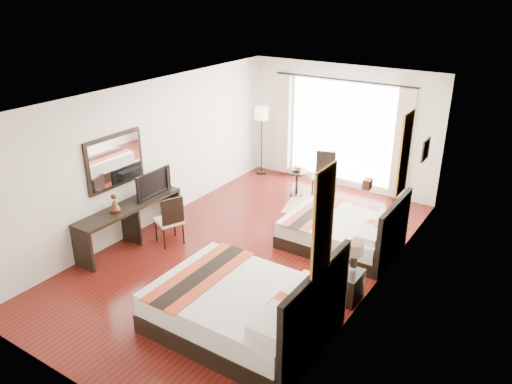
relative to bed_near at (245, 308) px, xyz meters
The scene contains 29 objects.
floor 2.16m from the bed_near, 122.23° to the left, with size 4.50×7.50×0.01m, color #3E100B.
ceiling 3.25m from the bed_near, 122.23° to the left, with size 4.50×7.50×0.02m, color white.
wall_headboard 2.37m from the bed_near, 58.41° to the left, with size 0.01×7.50×2.80m, color silver.
wall_desk 3.98m from the bed_near, 151.94° to the left, with size 0.01×7.50×2.80m, color silver.
wall_window 5.76m from the bed_near, 101.58° to the left, with size 4.50×0.01×2.80m, color silver.
wall_entry 2.49m from the bed_near, 120.33° to the right, with size 4.50×0.01×2.80m, color silver.
window_glass 5.73m from the bed_near, 101.61° to the left, with size 2.40×0.02×2.20m, color white.
sheer_curtain 5.67m from the bed_near, 101.73° to the left, with size 2.30×0.02×2.10m, color white.
drape_left 6.09m from the bed_near, 115.46° to the left, with size 0.35×0.14×2.35m, color #BDAF92.
drape_right 5.52m from the bed_near, 86.70° to the left, with size 0.35×0.14×2.35m, color #BDAF92.
art_panel_near 1.94m from the bed_near, ahead, with size 0.03×0.50×1.35m, color maroon.
art_panel_far 3.49m from the bed_near, 69.29° to the left, with size 0.03×0.50×1.35m, color maroon.
wall_sconce 2.38m from the bed_near, 53.75° to the left, with size 0.10×0.14×0.14m, color #3F2416.
mirror_frame 3.68m from the bed_near, 164.86° to the left, with size 0.04×1.25×0.95m, color black.
mirror_glass 3.66m from the bed_near, 164.75° to the left, with size 0.01×1.12×0.82m, color white.
bed_near is the anchor object (origin of this frame).
bed_far 2.90m from the bed_near, 86.37° to the left, with size 1.97×1.53×1.10m.
nightstand 1.69m from the bed_near, 58.23° to the left, with size 0.38×0.47×0.46m, color black.
table_lamp 1.87m from the bed_near, 60.03° to the left, with size 0.26×0.26×0.41m.
vase 1.53m from the bed_near, 55.48° to the left, with size 0.11×0.11×0.12m, color black.
console_desk 3.26m from the bed_near, 163.80° to the left, with size 0.50×2.20×0.76m, color black.
television 3.50m from the bed_near, 154.86° to the left, with size 0.86×0.11×0.50m, color black.
bronze_figurine 3.23m from the bed_near, 169.22° to the left, with size 0.19×0.19×0.29m, color #3F2416, non-canonical shape.
desk_chair 2.84m from the bed_near, 153.03° to the left, with size 0.58×0.58×0.95m.
floor_lamp 6.17m from the bed_near, 120.44° to the left, with size 0.34×0.34×1.68m.
side_table 4.82m from the bed_near, 110.39° to the left, with size 0.49×0.49×0.57m, color black.
fruit_bowl 4.81m from the bed_near, 110.50° to the left, with size 0.20×0.20×0.05m, color #453018.
window_chair 4.91m from the bed_near, 103.54° to the left, with size 0.56×0.56×0.99m.
jute_rug 4.22m from the bed_near, 102.98° to the left, with size 1.33×0.90×0.01m, color tan.
Camera 1 is at (4.35, -6.42, 4.48)m, focal length 35.00 mm.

